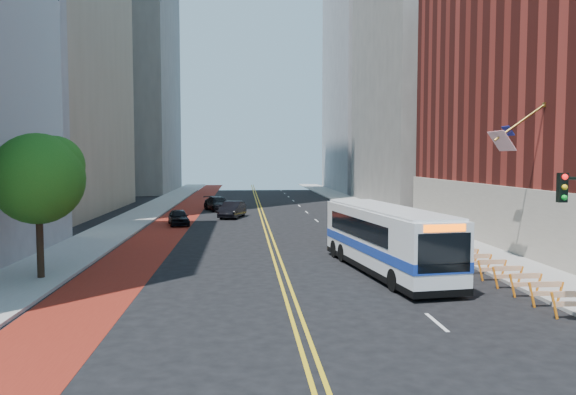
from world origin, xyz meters
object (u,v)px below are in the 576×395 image
(car_b, at_px, (232,210))
(street_tree, at_px, (40,175))
(car_a, at_px, (179,217))
(car_c, at_px, (218,204))
(transit_bus, at_px, (385,238))

(car_b, bearing_deg, street_tree, -93.11)
(street_tree, height_order, car_a, street_tree)
(car_b, bearing_deg, car_c, 116.98)
(car_a, bearing_deg, car_b, 40.62)
(street_tree, height_order, car_b, street_tree)
(car_a, distance_m, car_b, 7.25)
(street_tree, bearing_deg, car_c, 79.16)
(car_a, relative_size, car_c, 0.77)
(transit_bus, height_order, car_c, transit_bus)
(car_a, height_order, car_c, car_c)
(street_tree, distance_m, transit_bus, 16.72)
(car_a, height_order, car_b, car_b)
(car_c, bearing_deg, car_b, -96.71)
(car_b, bearing_deg, car_a, -113.94)
(street_tree, distance_m, car_a, 22.13)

